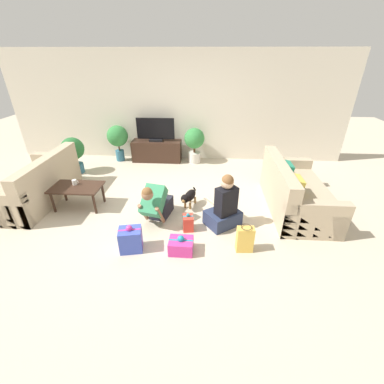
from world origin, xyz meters
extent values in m
plane|color=beige|center=(0.00, 0.00, 0.00)|extent=(16.00, 16.00, 0.00)
cube|color=beige|center=(0.00, 2.63, 1.30)|extent=(8.40, 0.06, 2.60)
cube|color=tan|center=(-2.43, 0.18, 0.22)|extent=(0.94, 1.87, 0.44)
cube|color=tan|center=(-2.06, 0.18, 0.65)|extent=(0.20, 1.87, 0.42)
cube|color=tan|center=(-2.43, 1.04, 0.31)|extent=(0.94, 0.16, 0.62)
cube|color=tan|center=(-2.43, -0.67, 0.31)|extent=(0.94, 0.16, 0.62)
cube|color=#3366AD|center=(-2.26, 0.18, 0.59)|extent=(0.18, 0.34, 0.32)
cube|color=tan|center=(2.43, 0.22, 0.22)|extent=(0.94, 1.87, 0.44)
cube|color=tan|center=(2.06, 0.22, 0.65)|extent=(0.20, 1.87, 0.42)
cube|color=tan|center=(2.43, -0.64, 0.31)|extent=(0.94, 0.16, 0.62)
cube|color=tan|center=(2.43, 1.07, 0.31)|extent=(0.94, 0.16, 0.62)
cube|color=#EACC4C|center=(2.26, -0.09, 0.59)|extent=(0.18, 0.34, 0.32)
cube|color=#288E6B|center=(2.26, 0.52, 0.59)|extent=(0.18, 0.34, 0.32)
cube|color=#382319|center=(-1.48, -0.01, 0.40)|extent=(0.87, 0.52, 0.03)
cylinder|color=#382319|center=(-1.85, -0.21, 0.19)|extent=(0.04, 0.04, 0.38)
cylinder|color=#382319|center=(-1.10, -0.21, 0.19)|extent=(0.04, 0.04, 0.38)
cylinder|color=#382319|center=(-1.85, 0.19, 0.19)|extent=(0.04, 0.04, 0.38)
cylinder|color=#382319|center=(-1.10, 0.19, 0.19)|extent=(0.04, 0.04, 0.38)
cube|color=#382319|center=(-0.49, 2.35, 0.26)|extent=(1.23, 0.43, 0.53)
cube|color=black|center=(-0.49, 2.35, 0.55)|extent=(0.33, 0.20, 0.05)
cube|color=black|center=(-0.49, 2.35, 0.84)|extent=(0.94, 0.03, 0.52)
cylinder|color=#336B84|center=(-2.23, 1.47, 0.11)|extent=(0.32, 0.32, 0.22)
cylinder|color=brown|center=(-2.23, 1.47, 0.29)|extent=(0.06, 0.06, 0.15)
sphere|color=#286B33|center=(-2.23, 1.47, 0.58)|extent=(0.50, 0.50, 0.50)
cylinder|color=beige|center=(0.48, 2.30, 0.13)|extent=(0.31, 0.31, 0.26)
cylinder|color=brown|center=(0.48, 2.30, 0.34)|extent=(0.06, 0.06, 0.15)
sphere|color=#337F3D|center=(0.48, 2.30, 0.63)|extent=(0.50, 0.50, 0.50)
cylinder|color=#336B84|center=(-1.46, 2.30, 0.14)|extent=(0.21, 0.21, 0.27)
cylinder|color=brown|center=(-1.46, 2.30, 0.35)|extent=(0.04, 0.04, 0.16)
sphere|color=#337F3D|center=(-1.46, 2.30, 0.65)|extent=(0.52, 0.52, 0.52)
cube|color=#23232D|center=(0.05, -0.16, 0.14)|extent=(0.38, 0.49, 0.28)
cube|color=#338456|center=(-0.01, -0.44, 0.44)|extent=(0.42, 0.56, 0.47)
sphere|color=#8E6647|center=(-0.05, -0.62, 0.65)|extent=(0.18, 0.18, 0.18)
sphere|color=brown|center=(-0.05, -0.62, 0.68)|extent=(0.16, 0.16, 0.16)
cylinder|color=#8E6647|center=(-0.17, -0.50, 0.25)|extent=(0.12, 0.28, 0.41)
cylinder|color=#8E6647|center=(0.11, -0.57, 0.25)|extent=(0.12, 0.28, 0.41)
cube|color=#283351|center=(1.10, -0.38, 0.12)|extent=(0.66, 0.63, 0.24)
cube|color=black|center=(1.13, -0.43, 0.47)|extent=(0.38, 0.35, 0.45)
sphere|color=beige|center=(1.13, -0.42, 0.78)|extent=(0.20, 0.20, 0.20)
sphere|color=brown|center=(1.13, -0.43, 0.82)|extent=(0.19, 0.19, 0.19)
cylinder|color=beige|center=(1.12, -0.19, 0.40)|extent=(0.20, 0.24, 0.06)
cylinder|color=beige|center=(0.91, -0.34, 0.40)|extent=(0.20, 0.24, 0.06)
ellipsoid|color=black|center=(0.53, 0.16, 0.21)|extent=(0.27, 0.38, 0.18)
sphere|color=black|center=(0.45, -0.04, 0.26)|extent=(0.15, 0.15, 0.15)
sphere|color=olive|center=(0.43, -0.09, 0.24)|extent=(0.07, 0.07, 0.07)
cylinder|color=black|center=(0.59, 0.35, 0.25)|extent=(0.06, 0.11, 0.11)
cylinder|color=olive|center=(0.44, 0.08, 0.06)|extent=(0.04, 0.04, 0.12)
cylinder|color=olive|center=(0.53, 0.04, 0.06)|extent=(0.04, 0.04, 0.12)
cylinder|color=olive|center=(0.52, 0.29, 0.06)|extent=(0.04, 0.04, 0.12)
cylinder|color=olive|center=(0.61, 0.25, 0.06)|extent=(0.04, 0.04, 0.12)
cube|color=#3D51BC|center=(-0.22, -1.09, 0.17)|extent=(0.35, 0.31, 0.34)
cube|color=#CC3389|center=(-0.22, -1.09, 0.17)|extent=(0.31, 0.09, 0.35)
sphere|color=#CC3389|center=(-0.22, -1.09, 0.37)|extent=(0.09, 0.09, 0.09)
cube|color=#CC3389|center=(0.49, -1.09, 0.10)|extent=(0.34, 0.28, 0.20)
cube|color=teal|center=(0.49, -1.09, 0.10)|extent=(0.34, 0.03, 0.20)
sphere|color=teal|center=(0.49, -1.09, 0.22)|extent=(0.10, 0.10, 0.10)
cube|color=red|center=(0.55, -0.56, 0.12)|extent=(0.19, 0.22, 0.24)
cube|color=teal|center=(0.55, -0.56, 0.12)|extent=(0.17, 0.05, 0.25)
sphere|color=teal|center=(0.55, -0.56, 0.27)|extent=(0.06, 0.06, 0.06)
cube|color=#E5B74C|center=(1.38, -1.00, 0.19)|extent=(0.24, 0.14, 0.39)
torus|color=#4C3823|center=(1.38, -1.00, 0.41)|extent=(0.16, 0.16, 0.01)
cylinder|color=silver|center=(-1.53, 0.06, 0.46)|extent=(0.08, 0.08, 0.09)
torus|color=silver|center=(-1.48, 0.06, 0.46)|extent=(0.06, 0.01, 0.06)
camera|label=1|loc=(0.83, -3.88, 2.50)|focal=24.00mm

